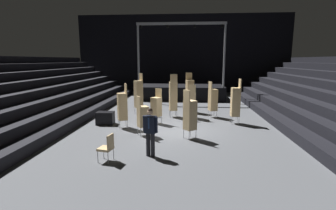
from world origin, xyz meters
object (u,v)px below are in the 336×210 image
chair_stack_mid_left (236,102)px  chair_stack_mid_centre (213,99)px  chair_stack_front_right (156,106)px  loose_chair_near_man (107,146)px  chair_stack_aisle_right (190,114)px  chair_stack_front_left (190,93)px  chair_stack_rear_left (192,101)px  equipment_road_case (105,118)px  chair_stack_aisle_left (122,106)px  stage_riser (181,91)px  man_with_tie (150,129)px  chair_stack_rear_centre (143,116)px  chair_stack_rear_right (173,96)px  chair_stack_mid_right (139,94)px

chair_stack_mid_left → chair_stack_mid_centre: (-1.05, 1.42, -0.13)m
chair_stack_front_right → loose_chair_near_man: size_ratio=1.99×
chair_stack_aisle_right → loose_chair_near_man: bearing=-84.7°
chair_stack_front_left → chair_stack_aisle_right: chair_stack_front_left is taller
chair_stack_rear_left → equipment_road_case: (-4.58, -1.85, -0.65)m
chair_stack_mid_centre → loose_chair_near_man: 8.10m
chair_stack_mid_left → chair_stack_rear_left: size_ratio=1.22×
chair_stack_front_left → chair_stack_mid_centre: bearing=116.3°
chair_stack_front_left → chair_stack_aisle_left: size_ratio=1.15×
stage_riser → man_with_tie: (-0.71, -13.47, 0.32)m
stage_riser → chair_stack_aisle_left: (-2.65, -9.83, 0.45)m
chair_stack_rear_left → equipment_road_case: 4.98m
chair_stack_front_left → chair_stack_rear_centre: chair_stack_front_left is taller
chair_stack_front_right → chair_stack_rear_right: chair_stack_rear_right is taller
chair_stack_rear_left → chair_stack_rear_right: chair_stack_rear_right is taller
equipment_road_case → chair_stack_aisle_left: bearing=-28.2°
chair_stack_rear_left → chair_stack_rear_centre: (-2.23, -3.64, -0.08)m
chair_stack_rear_centre → chair_stack_mid_left: bearing=87.9°
chair_stack_front_right → equipment_road_case: chair_stack_front_right is taller
stage_riser → chair_stack_mid_centre: bearing=-73.7°
chair_stack_rear_left → chair_stack_front_left: bearing=89.6°
chair_stack_aisle_right → chair_stack_aisle_left: bearing=-153.4°
chair_stack_mid_left → chair_stack_mid_right: size_ratio=0.93×
chair_stack_front_right → chair_stack_mid_right: (-1.42, 2.34, 0.34)m
chair_stack_mid_centre → chair_stack_aisle_left: (-4.72, -2.72, 0.04)m
chair_stack_rear_right → chair_stack_aisle_right: bearing=-89.8°
chair_stack_front_right → man_with_tie: bearing=128.3°
chair_stack_rear_left → chair_stack_rear_centre: 4.27m
chair_stack_mid_left → chair_stack_mid_right: (-5.61, 2.00, 0.08)m
stage_riser → chair_stack_front_right: (-1.07, -8.86, 0.28)m
chair_stack_mid_left → loose_chair_near_man: chair_stack_mid_left is taller
man_with_tie → chair_stack_rear_centre: chair_stack_rear_centre is taller
chair_stack_aisle_right → equipment_road_case: 4.97m
chair_stack_rear_right → chair_stack_rear_centre: 3.99m
chair_stack_mid_right → loose_chair_near_man: bearing=146.8°
man_with_tie → loose_chair_near_man: 1.54m
chair_stack_aisle_left → loose_chair_near_man: chair_stack_aisle_left is taller
man_with_tie → chair_stack_aisle_right: 2.55m
chair_stack_front_left → equipment_road_case: bearing=20.0°
chair_stack_mid_left → chair_stack_rear_left: chair_stack_mid_left is taller
chair_stack_mid_right → chair_stack_rear_centre: bearing=157.1°
chair_stack_rear_centre → chair_stack_rear_left: bearing=117.5°
chair_stack_rear_left → chair_stack_aisle_left: 4.24m
stage_riser → chair_stack_front_left: (0.71, -5.72, 0.61)m
chair_stack_rear_centre → equipment_road_case: size_ratio=1.99×
man_with_tie → loose_chair_near_man: size_ratio=1.84×
man_with_tie → loose_chair_near_man: (-1.36, -0.57, -0.45)m
chair_stack_aisle_right → chair_stack_mid_centre: bearing=122.8°
chair_stack_front_right → chair_stack_mid_left: size_ratio=0.79×
chair_stack_aisle_left → chair_stack_aisle_right: chair_stack_aisle_left is taller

